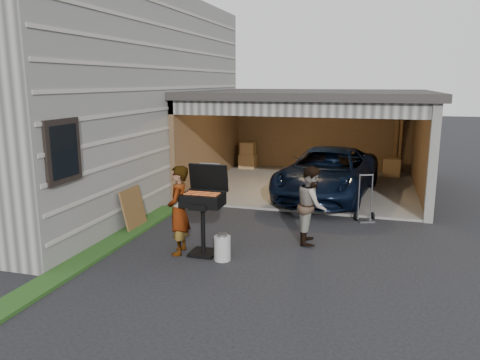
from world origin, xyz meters
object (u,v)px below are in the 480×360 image
object	(u,v)px
woman	(178,210)
plywood_panel	(134,209)
bbq_grill	(203,203)
propane_tank	(222,248)
man	(312,205)
hand_truck	(365,212)
minivan	(328,175)

from	to	relation	value
woman	plywood_panel	world-z (taller)	woman
bbq_grill	propane_tank	distance (m)	0.90
woman	plywood_panel	distance (m)	1.95
woman	man	size ratio (longest dim) A/B	1.08
plywood_panel	hand_truck	world-z (taller)	hand_truck
man	hand_truck	bearing A→B (deg)	-35.59
minivan	man	xyz separation A→B (m)	(0.07, -3.76, 0.12)
woman	propane_tank	distance (m)	1.08
woman	propane_tank	world-z (taller)	woman
propane_tank	hand_truck	world-z (taller)	hand_truck
plywood_panel	hand_truck	distance (m)	5.25
plywood_panel	hand_truck	size ratio (longest dim) A/B	0.83
woman	man	bearing A→B (deg)	108.66
minivan	hand_truck	size ratio (longest dim) A/B	4.31
minivan	bbq_grill	distance (m)	5.27
woman	man	xyz separation A→B (m)	(2.29, 1.30, -0.06)
propane_tank	plywood_panel	bearing A→B (deg)	153.54
bbq_grill	man	bearing A→B (deg)	33.13
bbq_grill	propane_tank	world-z (taller)	bbq_grill
man	propane_tank	world-z (taller)	man
minivan	plywood_panel	bearing A→B (deg)	-126.67
woman	bbq_grill	distance (m)	0.49
plywood_panel	minivan	bearing A→B (deg)	46.34
minivan	propane_tank	bearing A→B (deg)	-97.40
propane_tank	hand_truck	distance (m)	4.03
propane_tank	plywood_panel	world-z (taller)	plywood_panel
bbq_grill	plywood_panel	world-z (taller)	bbq_grill
woman	hand_truck	bearing A→B (deg)	122.64
minivan	woman	distance (m)	5.53
woman	man	distance (m)	2.63
minivan	bbq_grill	xyz separation A→B (m)	(-1.76, -4.96, 0.33)
woman	plywood_panel	size ratio (longest dim) A/B	1.84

